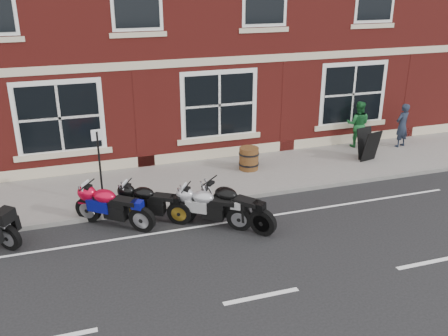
{
  "coord_description": "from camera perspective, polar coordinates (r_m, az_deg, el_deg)",
  "views": [
    {
      "loc": [
        -3.29,
        -10.67,
        6.06
      ],
      "look_at": [
        0.71,
        1.6,
        0.94
      ],
      "focal_mm": 40.0,
      "sensor_mm": 36.0,
      "label": 1
    }
  ],
  "objects": [
    {
      "name": "parking_sign",
      "position": [
        13.66,
        -14.04,
        0.73
      ],
      "size": [
        0.3,
        0.06,
        2.11
      ],
      "rotation": [
        0.0,
        0.0,
        0.12
      ],
      "color": "black",
      "rests_on": "sidewalk"
    },
    {
      "name": "moto_sport_silver",
      "position": [
        12.61,
        -1.57,
        -4.31
      ],
      "size": [
        1.8,
        1.36,
        0.96
      ],
      "rotation": [
        0.0,
        0.0,
        0.94
      ],
      "color": "black",
      "rests_on": "ground"
    },
    {
      "name": "pedestrian_right",
      "position": [
        18.5,
        15.06,
        4.86
      ],
      "size": [
        1.02,
        0.97,
        1.67
      ],
      "primitive_type": "imported",
      "rotation": [
        0.0,
        0.0,
        2.58
      ],
      "color": "#1B5E2B",
      "rests_on": "sidewalk"
    },
    {
      "name": "pedestrian_left",
      "position": [
        18.99,
        19.7,
        4.62
      ],
      "size": [
        0.66,
        0.52,
        1.58
      ],
      "primitive_type": "imported",
      "rotation": [
        0.0,
        0.0,
        3.42
      ],
      "color": "#1C2332",
      "rests_on": "sidewalk"
    },
    {
      "name": "kerb",
      "position": [
        13.9,
        -2.58,
        -3.98
      ],
      "size": [
        30.0,
        0.16,
        0.12
      ],
      "primitive_type": "cube",
      "color": "slate",
      "rests_on": "ground"
    },
    {
      "name": "ground",
      "position": [
        12.71,
        -0.83,
        -6.86
      ],
      "size": [
        80.0,
        80.0,
        0.0
      ],
      "primitive_type": "plane",
      "color": "black",
      "rests_on": "ground"
    },
    {
      "name": "barrel_planter",
      "position": [
        15.93,
        2.86,
        1.09
      ],
      "size": [
        0.65,
        0.65,
        0.72
      ],
      "color": "#432012",
      "rests_on": "sidewalk"
    },
    {
      "name": "moto_sport_red",
      "position": [
        12.86,
        -12.56,
        -4.14
      ],
      "size": [
        1.86,
        1.51,
        1.02
      ],
      "rotation": [
        0.0,
        0.0,
        0.9
      ],
      "color": "black",
      "rests_on": "ground"
    },
    {
      "name": "moto_sport_black",
      "position": [
        12.98,
        -8.33,
        -3.77
      ],
      "size": [
        1.85,
        1.24,
        0.95
      ],
      "rotation": [
        0.0,
        0.0,
        1.01
      ],
      "color": "black",
      "rests_on": "ground"
    },
    {
      "name": "sidewalk",
      "position": [
        15.29,
        -4.17,
        -1.54
      ],
      "size": [
        30.0,
        3.0,
        0.12
      ],
      "primitive_type": "cube",
      "color": "slate",
      "rests_on": "ground"
    },
    {
      "name": "a_board_sign",
      "position": [
        17.34,
        16.14,
        2.58
      ],
      "size": [
        0.72,
        0.56,
        1.07
      ],
      "primitive_type": null,
      "rotation": [
        0.0,
        0.0,
        0.22
      ],
      "color": "black",
      "rests_on": "sidewalk"
    },
    {
      "name": "moto_naked_black",
      "position": [
        12.55,
        1.11,
        -4.14
      ],
      "size": [
        1.57,
        1.92,
        1.05
      ],
      "rotation": [
        0.0,
        0.0,
        0.67
      ],
      "color": "black",
      "rests_on": "ground"
    }
  ]
}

